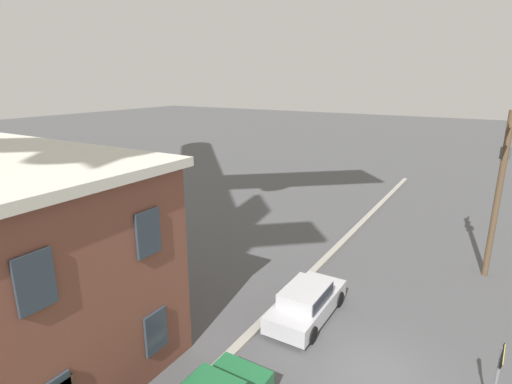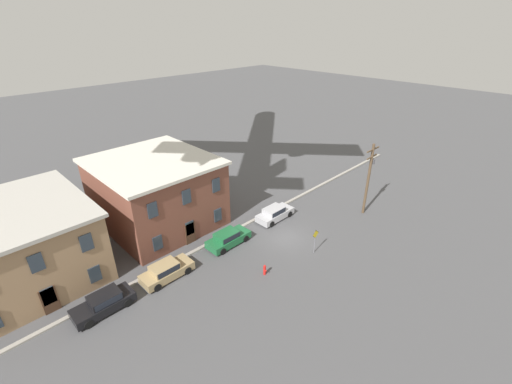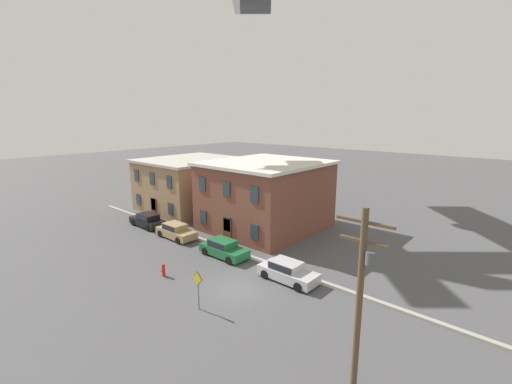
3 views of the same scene
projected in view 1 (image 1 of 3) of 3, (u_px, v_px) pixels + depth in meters
name	position (u px, v px, depth m)	size (l,w,h in m)	color
ground_plane	(372.00, 372.00, 13.30)	(200.00, 200.00, 0.00)	#4C4C4F
kerb_strip	(256.00, 328.00, 15.51)	(56.00, 0.36, 0.16)	#9E998E
car_silver	(306.00, 301.00, 16.15)	(4.40, 1.92, 1.43)	#B7B7BC
caution_sign	(499.00, 369.00, 11.10)	(0.87, 0.08, 2.50)	slate
utility_pole	(500.00, 186.00, 18.72)	(2.40, 0.44, 8.09)	brown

